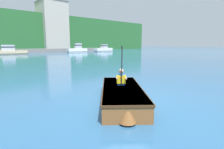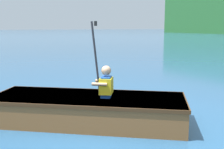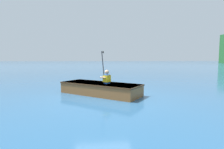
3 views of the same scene
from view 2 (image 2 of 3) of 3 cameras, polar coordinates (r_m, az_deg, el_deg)
name	(u,v)px [view 2 (image 2 of 3)]	position (r m, az deg, el deg)	size (l,w,h in m)	color
ground_plane	(107,130)	(4.76, -1.04, -11.22)	(300.00, 300.00, 0.00)	#28567F
rowboat_foreground	(85,108)	(5.08, -5.54, -6.70)	(3.10, 3.46, 0.48)	brown
person_paddler	(106,83)	(4.88, -1.32, -1.66)	(0.45, 0.46, 1.31)	#1E4CA5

